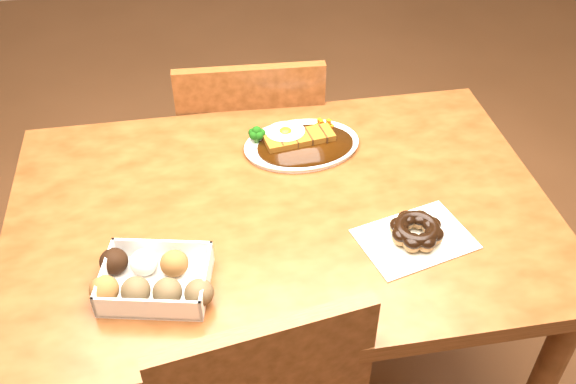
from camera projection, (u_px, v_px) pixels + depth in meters
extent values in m
cube|color=#4D280F|center=(281.00, 213.00, 1.44)|extent=(1.20, 0.80, 0.04)
cylinder|color=#4D280F|center=(80.00, 251.00, 1.87)|extent=(0.06, 0.06, 0.71)
cylinder|color=#4D280F|center=(435.00, 209.00, 2.00)|extent=(0.06, 0.06, 0.71)
cube|color=#4D280F|center=(250.00, 158.00, 2.08)|extent=(0.44, 0.44, 0.04)
cylinder|color=#4D280F|center=(295.00, 175.00, 2.37)|extent=(0.04, 0.04, 0.41)
cylinder|color=#4D280F|center=(203.00, 182.00, 2.34)|extent=(0.04, 0.04, 0.41)
cylinder|color=#4D280F|center=(308.00, 239.00, 2.11)|extent=(0.04, 0.04, 0.41)
cylinder|color=#4D280F|center=(204.00, 248.00, 2.08)|extent=(0.04, 0.04, 0.41)
cube|color=#4D280F|center=(252.00, 131.00, 1.78)|extent=(0.40, 0.05, 0.40)
ellipsoid|color=white|center=(302.00, 145.00, 1.59)|extent=(0.30, 0.22, 0.01)
ellipsoid|color=black|center=(305.00, 146.00, 1.57)|extent=(0.25, 0.18, 0.01)
cube|color=#6B380C|center=(299.00, 139.00, 1.58)|extent=(0.18, 0.08, 0.02)
ellipsoid|color=white|center=(286.00, 132.00, 1.58)|extent=(0.10, 0.09, 0.01)
ellipsoid|color=#FFB214|center=(286.00, 131.00, 1.58)|extent=(0.03, 0.03, 0.02)
cube|color=white|center=(156.00, 278.00, 1.23)|extent=(0.23, 0.20, 0.05)
ellipsoid|color=brown|center=(104.00, 289.00, 1.20)|extent=(0.06, 0.06, 0.05)
ellipsoid|color=black|center=(136.00, 291.00, 1.20)|extent=(0.06, 0.06, 0.05)
ellipsoid|color=black|center=(167.00, 292.00, 1.20)|extent=(0.06, 0.06, 0.05)
ellipsoid|color=black|center=(199.00, 293.00, 1.19)|extent=(0.06, 0.06, 0.05)
ellipsoid|color=black|center=(114.00, 261.00, 1.25)|extent=(0.06, 0.06, 0.05)
ellipsoid|color=beige|center=(144.00, 262.00, 1.25)|extent=(0.06, 0.06, 0.05)
ellipsoid|color=brown|center=(174.00, 263.00, 1.25)|extent=(0.06, 0.06, 0.05)
cube|color=silver|center=(415.00, 239.00, 1.34)|extent=(0.26, 0.21, 0.00)
torus|color=olive|center=(416.00, 232.00, 1.33)|extent=(0.13, 0.13, 0.04)
torus|color=black|center=(417.00, 229.00, 1.32)|extent=(0.12, 0.12, 0.03)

